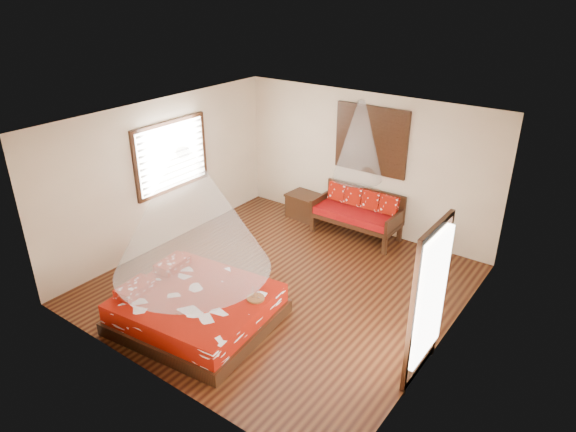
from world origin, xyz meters
name	(u,v)px	position (x,y,z in m)	size (l,w,h in m)	color
room	(281,209)	(0.00, 0.00, 1.40)	(5.54, 5.54, 2.84)	black
bed	(196,308)	(-0.40, -1.60, 0.25)	(2.35, 2.17, 0.64)	black
daybed	(358,211)	(0.13, 2.38, 0.52)	(1.74, 0.77, 0.94)	black
storage_chest	(305,206)	(-1.19, 2.45, 0.26)	(0.80, 0.61, 0.52)	black
shutter_panel	(371,140)	(0.13, 2.72, 1.90)	(1.52, 0.06, 1.32)	black
window_left	(172,156)	(-2.71, 0.20, 1.70)	(0.10, 1.74, 1.34)	black
glazed_door	(427,302)	(2.72, -0.60, 1.07)	(0.08, 1.02, 2.16)	black
wine_tray	(255,296)	(0.41, -1.17, 0.56)	(0.26, 0.26, 0.21)	brown
mosquito_net_main	(188,211)	(-0.38, -1.60, 1.85)	(2.23, 2.23, 1.80)	white
mosquito_net_daybed	(359,141)	(0.13, 2.25, 2.00)	(0.95, 0.95, 1.50)	white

